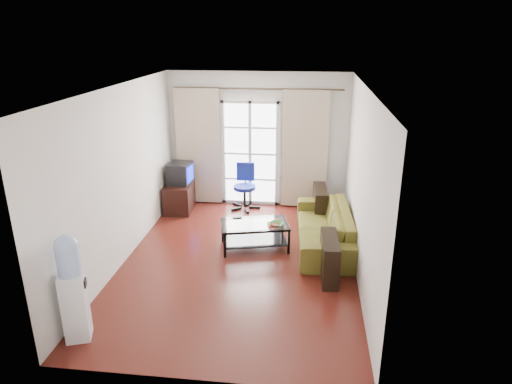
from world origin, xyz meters
TOP-DOWN VIEW (x-y plane):
  - floor at (0.00, 0.00)m, footprint 5.20×5.20m
  - ceiling at (0.00, 0.00)m, footprint 5.20×5.20m
  - wall_back at (0.00, 2.60)m, footprint 3.60×0.02m
  - wall_front at (0.00, -2.60)m, footprint 3.60×0.02m
  - wall_left at (-1.80, 0.00)m, footprint 0.02×5.20m
  - wall_right at (1.80, 0.00)m, footprint 0.02×5.20m
  - french_door at (-0.15, 2.54)m, footprint 1.16×0.06m
  - curtain_rod at (0.00, 2.50)m, footprint 3.30×0.04m
  - curtain_left at (-1.20, 2.48)m, footprint 0.90×0.07m
  - curtain_right at (0.95, 2.48)m, footprint 0.90×0.07m
  - radiator at (0.80, 2.50)m, footprint 0.64×0.12m
  - sofa at (1.33, 0.79)m, footprint 2.26×1.07m
  - coffee_table at (0.19, 0.51)m, footprint 1.22×0.88m
  - bowl at (0.55, 0.45)m, footprint 0.30×0.30m
  - book at (0.40, 0.44)m, footprint 0.25×0.29m
  - remote at (-0.13, 0.69)m, footprint 0.17×0.09m
  - tv_stand at (-1.52, 2.00)m, footprint 0.55×0.79m
  - crt_tv at (-1.51, 2.06)m, footprint 0.49×0.48m
  - task_chair at (-0.23, 2.28)m, footprint 0.64×0.64m
  - water_cooler at (-1.60, -2.08)m, footprint 0.35×0.35m

SIDE VIEW (x-z plane):
  - floor at x=0.00m, z-range 0.00..0.00m
  - task_chair at x=-0.23m, z-range -0.19..0.73m
  - tv_stand at x=-1.52m, z-range 0.00..0.56m
  - coffee_table at x=0.19m, z-range 0.06..0.51m
  - sofa at x=1.33m, z-range 0.00..0.63m
  - radiator at x=0.80m, z-range 0.01..0.65m
  - remote at x=-0.13m, z-range 0.44..0.46m
  - book at x=0.40m, z-range 0.44..0.47m
  - bowl at x=0.55m, z-range 0.44..0.50m
  - water_cooler at x=-1.60m, z-range 0.03..1.37m
  - crt_tv at x=-1.51m, z-range 0.56..0.98m
  - french_door at x=-0.15m, z-range 0.00..2.15m
  - curtain_left at x=-1.20m, z-range 0.02..2.38m
  - curtain_right at x=0.95m, z-range 0.02..2.38m
  - wall_back at x=0.00m, z-range 0.00..2.70m
  - wall_front at x=0.00m, z-range 0.00..2.70m
  - wall_left at x=-1.80m, z-range 0.00..2.70m
  - wall_right at x=1.80m, z-range 0.00..2.70m
  - curtain_rod at x=0.00m, z-range 2.36..2.40m
  - ceiling at x=0.00m, z-range 2.70..2.70m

